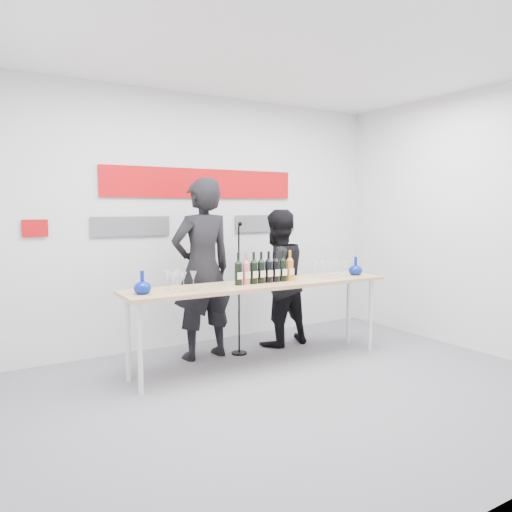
# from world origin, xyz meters

# --- Properties ---
(ground) EXTENTS (5.00, 5.00, 0.00)m
(ground) POSITION_xyz_m (0.00, 0.00, 0.00)
(ground) COLOR slate
(ground) RESTS_ON ground
(back_wall) EXTENTS (5.00, 0.04, 3.00)m
(back_wall) POSITION_xyz_m (0.00, 2.00, 1.50)
(back_wall) COLOR silver
(back_wall) RESTS_ON ground
(signage) EXTENTS (3.38, 0.02, 0.79)m
(signage) POSITION_xyz_m (-0.06, 1.97, 1.81)
(signage) COLOR #BD080C
(signage) RESTS_ON back_wall
(tasting_table) EXTENTS (2.93, 0.67, 0.87)m
(tasting_table) POSITION_xyz_m (0.10, 0.83, 0.81)
(tasting_table) COLOR tan
(tasting_table) RESTS_ON ground
(wine_bottles) EXTENTS (0.71, 0.10, 0.33)m
(wine_bottles) POSITION_xyz_m (0.15, 0.82, 1.04)
(wine_bottles) COLOR black
(wine_bottles) RESTS_ON tasting_table
(decanter_left) EXTENTS (0.16, 0.16, 0.21)m
(decanter_left) POSITION_xyz_m (-1.17, 0.85, 0.98)
(decanter_left) COLOR navy
(decanter_left) RESTS_ON tasting_table
(decanter_right) EXTENTS (0.16, 0.16, 0.21)m
(decanter_right) POSITION_xyz_m (1.38, 0.77, 0.98)
(decanter_right) COLOR navy
(decanter_right) RESTS_ON tasting_table
(glasses_left) EXTENTS (0.26, 0.23, 0.18)m
(glasses_left) POSITION_xyz_m (-0.81, 0.84, 0.97)
(glasses_left) COLOR silver
(glasses_left) RESTS_ON tasting_table
(glasses_right) EXTENTS (0.37, 0.23, 0.18)m
(glasses_right) POSITION_xyz_m (1.02, 0.80, 0.97)
(glasses_right) COLOR silver
(glasses_right) RESTS_ON tasting_table
(presenter_left) EXTENTS (0.75, 0.52, 1.98)m
(presenter_left) POSITION_xyz_m (-0.31, 1.38, 0.99)
(presenter_left) COLOR black
(presenter_left) RESTS_ON ground
(presenter_right) EXTENTS (0.84, 0.67, 1.64)m
(presenter_right) POSITION_xyz_m (0.68, 1.38, 0.82)
(presenter_right) COLOR black
(presenter_right) RESTS_ON ground
(mic_stand) EXTENTS (0.18, 0.18, 1.50)m
(mic_stand) POSITION_xyz_m (0.10, 1.28, 0.46)
(mic_stand) COLOR black
(mic_stand) RESTS_ON ground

